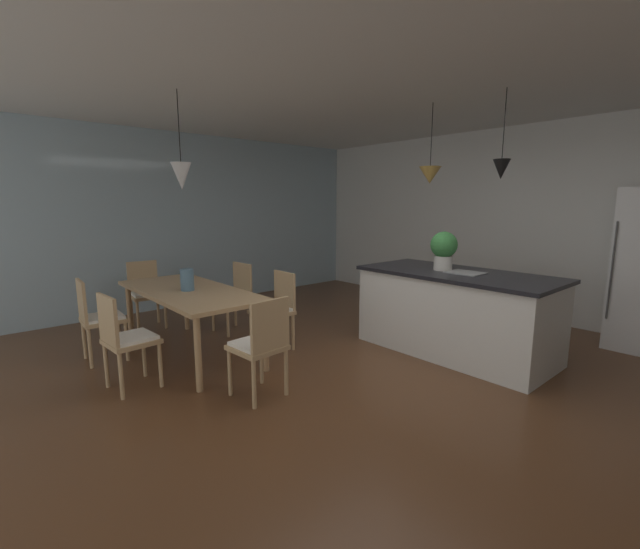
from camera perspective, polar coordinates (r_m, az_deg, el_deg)
The scene contains 17 objects.
ground_plane at distance 4.07m, azimuth 8.64°, elevation -14.36°, with size 10.00×8.40×0.04m, color brown.
ceiling_slab at distance 3.89m, azimuth 9.81°, elevation 26.42°, with size 10.00×8.40×0.12m, color silver.
wall_back_kitchen at distance 6.58m, azimuth 27.73°, elevation 6.15°, with size 10.00×0.12×2.70m, color silver.
window_wall_left_glazing at distance 7.05m, azimuth -17.35°, elevation 6.98°, with size 0.06×8.40×2.70m, color #9EB7C6.
dining_table at distance 4.70m, azimuth -17.38°, elevation -2.72°, with size 2.00×0.86×0.72m.
chair_near_right at distance 4.07m, azimuth -24.99°, elevation -7.80°, with size 0.43×0.43×0.87m.
chair_window_end at distance 5.99m, azimuth -22.61°, elevation -2.20°, with size 0.43×0.43×0.87m.
chair_near_left at distance 4.92m, azimuth -28.02°, elevation -5.10°, with size 0.42×0.42×0.87m.
chair_kitchen_end at distance 3.58m, azimuth -8.05°, elevation -9.31°, with size 0.43×0.43×0.87m.
chair_far_right at distance 4.73m, azimuth -6.11°, elevation -4.52°, with size 0.41×0.41×0.87m.
chair_far_left at distance 5.48m, azimuth -11.58°, elevation -2.70°, with size 0.43×0.43×0.87m.
kitchen_island at distance 4.83m, azimuth 17.94°, elevation -4.82°, with size 2.07×0.98×0.91m.
pendant_over_table at distance 4.42m, azimuth -18.35°, elevation 12.60°, with size 0.19×0.19×0.94m.
pendant_over_island_main at distance 4.91m, azimuth 14.75°, elevation 12.99°, with size 0.24×0.24×0.85m.
pendant_over_island_aux at distance 4.51m, azimuth 23.46°, elevation 13.06°, with size 0.16×0.16×0.84m.
potted_plant_on_island at distance 4.80m, azimuth 16.50°, elevation 3.42°, with size 0.29×0.29×0.43m.
vase_on_dining_table at distance 4.61m, azimuth -17.65°, elevation -0.69°, with size 0.14×0.14×0.23m.
Camera 1 is at (2.37, -2.87, 1.64)m, focal length 23.49 mm.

